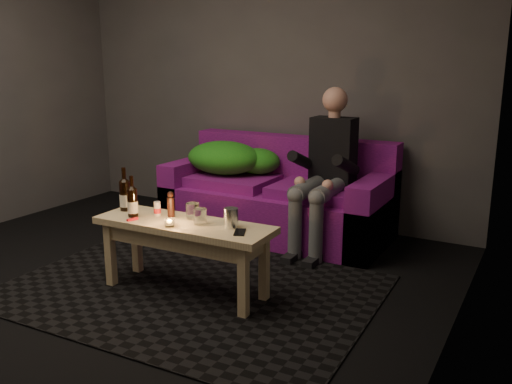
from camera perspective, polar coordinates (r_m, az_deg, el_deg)
floor at (r=3.56m, az=-16.84°, el=-11.08°), size 4.50×4.50×0.00m
room at (r=3.59m, az=-13.16°, el=16.34°), size 4.50×4.50×4.50m
rug at (r=3.61m, az=-6.92°, el=-10.11°), size 2.38×1.76×0.01m
sofa at (r=4.64m, az=2.42°, el=-0.82°), size 1.88×0.85×0.81m
green_blanket at (r=4.80m, az=-2.70°, el=3.52°), size 0.83×0.56×0.28m
person at (r=4.24m, az=7.34°, el=2.63°), size 0.34×0.78×1.26m
coffee_table at (r=3.43m, az=-7.59°, el=-4.49°), size 1.17×0.40×0.48m
beer_bottle_a at (r=3.71m, az=-13.63°, el=-0.27°), size 0.07×0.07×0.29m
beer_bottle_b at (r=3.56m, az=-12.87°, el=-1.00°), size 0.07×0.07×0.27m
salt_shaker at (r=3.56m, az=-10.35°, el=-1.72°), size 0.04×0.04×0.09m
pepper_mill at (r=3.52m, az=-8.95°, el=-1.58°), size 0.06×0.06×0.13m
tumbler_back at (r=3.46m, az=-6.69°, el=-1.99°), size 0.09×0.09×0.10m
tealight at (r=3.32m, az=-9.10°, el=-3.23°), size 0.06×0.06×0.04m
tumbler_front at (r=3.33m, az=-5.89°, el=-2.59°), size 0.10×0.10×0.10m
steel_cup at (r=3.26m, az=-2.64°, el=-2.73°), size 0.10×0.10×0.12m
smartphone at (r=3.17m, az=-1.72°, el=-4.25°), size 0.11×0.14×0.01m
red_lighter at (r=3.50m, az=-12.87°, el=-2.82°), size 0.04×0.08×0.01m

